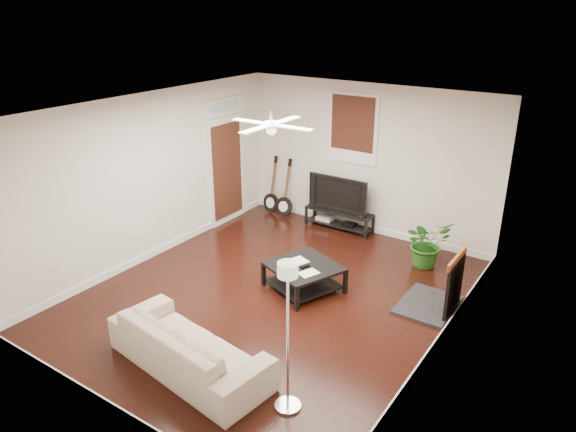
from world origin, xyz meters
name	(u,v)px	position (x,y,z in m)	size (l,w,h in m)	color
room	(272,208)	(0.00, 0.00, 1.40)	(5.01, 6.01, 2.81)	black
brick_accent	(470,224)	(2.49, 1.00, 1.40)	(0.02, 2.20, 2.80)	#B26439
fireplace	(441,281)	(2.20, 1.00, 0.46)	(0.80, 1.10, 0.92)	black
window_back	(353,129)	(-0.30, 2.97, 1.95)	(1.00, 0.06, 1.30)	black
door_left	(226,161)	(-2.46, 1.90, 1.25)	(0.08, 1.00, 2.50)	white
tv_stand	(339,219)	(-0.41, 2.78, 0.19)	(1.35, 0.36, 0.38)	black
tv	(341,193)	(-0.41, 2.80, 0.73)	(1.21, 0.16, 0.70)	black
coffee_table	(304,277)	(0.29, 0.41, 0.20)	(0.96, 0.96, 0.40)	black
sofa	(189,346)	(0.18, -1.97, 0.32)	(2.17, 0.85, 0.63)	tan
floor_lamp	(288,339)	(1.53, -1.87, 0.89)	(0.29, 0.29, 1.77)	silver
potted_plant	(427,243)	(1.55, 2.21, 0.41)	(0.74, 0.65, 0.83)	#235E1A
guitar_left	(271,185)	(-2.01, 2.75, 0.60)	(0.37, 0.26, 1.21)	black
guitar_right	(284,188)	(-1.66, 2.72, 0.60)	(0.37, 0.26, 1.21)	black
ceiling_fan	(271,124)	(0.00, 0.00, 2.60)	(1.24, 1.24, 0.32)	white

